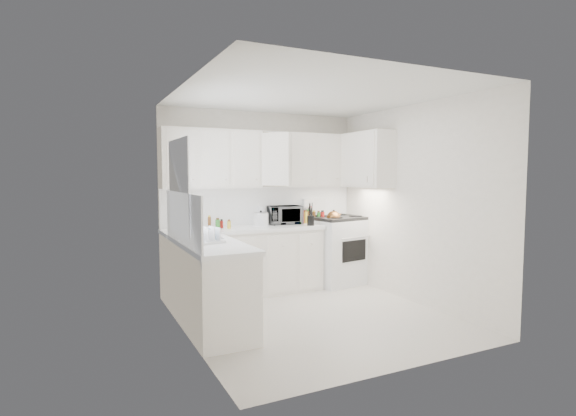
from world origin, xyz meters
TOP-DOWN VIEW (x-y plane):
  - floor at (0.00, 0.00)m, footprint 3.20×3.20m
  - ceiling at (0.00, 0.00)m, footprint 3.20×3.20m
  - wall_back at (0.00, 1.60)m, footprint 3.00×0.00m
  - wall_front at (0.00, -1.60)m, footprint 3.00×0.00m
  - wall_left at (-1.50, 0.00)m, footprint 0.00×3.20m
  - wall_right at (1.50, 0.00)m, footprint 0.00×3.20m
  - window_blinds at (-1.48, 0.35)m, footprint 0.06×0.96m
  - lower_cabinets_back at (-0.39, 1.30)m, footprint 2.22×0.60m
  - lower_cabinets_left at (-1.20, 0.20)m, footprint 0.60×1.60m
  - countertop_back at (-0.39, 1.29)m, footprint 2.24×0.64m
  - countertop_left at (-1.19, 0.20)m, footprint 0.64×1.62m
  - backsplash_back at (0.00, 1.59)m, footprint 2.98×0.02m
  - backsplash_left at (-1.49, 0.20)m, footprint 0.02×1.60m
  - upper_cabinets_back at (0.00, 1.44)m, footprint 3.00×0.33m
  - upper_cabinets_right at (1.33, 0.82)m, footprint 0.33×0.90m
  - sink at (-1.19, 0.55)m, footprint 0.42×0.38m
  - stove at (1.15, 1.29)m, footprint 0.97×0.85m
  - tea_kettle at (0.97, 1.13)m, footprint 0.26×0.22m
  - frying_pan at (1.33, 1.45)m, footprint 0.39×0.47m
  - microwave at (0.30, 1.44)m, footprint 0.52×0.33m
  - rice_cooker at (-0.10, 1.38)m, footprint 0.27×0.27m
  - paper_towel at (-0.03, 1.52)m, footprint 0.12×0.12m
  - utensil_crock at (0.56, 1.10)m, footprint 0.13×0.13m
  - dish_rack at (-1.26, 0.15)m, footprint 0.41×0.34m
  - spice_left_0 at (-0.85, 1.42)m, footprint 0.06×0.06m
  - spice_left_1 at (-0.78, 1.33)m, footprint 0.06×0.06m
  - spice_left_2 at (-0.70, 1.42)m, footprint 0.06×0.06m
  - spice_left_3 at (-0.62, 1.33)m, footprint 0.06×0.06m
  - sauce_right_0 at (0.58, 1.46)m, footprint 0.06×0.06m
  - sauce_right_1 at (0.64, 1.40)m, footprint 0.06×0.06m
  - sauce_right_2 at (0.69, 1.46)m, footprint 0.06×0.06m
  - sauce_right_3 at (0.74, 1.40)m, footprint 0.06×0.06m
  - sauce_right_4 at (0.80, 1.46)m, footprint 0.06×0.06m
  - sauce_right_5 at (0.85, 1.40)m, footprint 0.06×0.06m
  - sauce_right_6 at (0.91, 1.46)m, footprint 0.06×0.06m

SIDE VIEW (x-z plane):
  - floor at x=0.00m, z-range 0.00..0.00m
  - lower_cabinets_back at x=-0.39m, z-range 0.00..0.90m
  - lower_cabinets_left at x=-1.20m, z-range 0.00..0.90m
  - stove at x=1.15m, z-range 0.00..1.33m
  - countertop_back at x=-0.39m, z-range 0.90..0.95m
  - countertop_left at x=-1.19m, z-range 0.90..0.95m
  - frying_pan at x=1.33m, z-range 0.95..0.98m
  - spice_left_0 at x=-0.85m, z-range 0.95..1.08m
  - spice_left_1 at x=-0.78m, z-range 0.95..1.08m
  - spice_left_2 at x=-0.70m, z-range 0.95..1.08m
  - spice_left_3 at x=-0.62m, z-range 0.95..1.08m
  - sauce_right_0 at x=0.58m, z-range 0.95..1.14m
  - sauce_right_1 at x=0.64m, z-range 0.95..1.14m
  - sauce_right_2 at x=0.69m, z-range 0.95..1.14m
  - sauce_right_3 at x=0.74m, z-range 0.95..1.14m
  - sauce_right_4 at x=0.80m, z-range 0.95..1.14m
  - sauce_right_5 at x=0.85m, z-range 0.95..1.14m
  - sauce_right_6 at x=0.91m, z-range 0.95..1.14m
  - dish_rack at x=-1.26m, z-range 0.95..1.15m
  - tea_kettle at x=0.97m, z-range 0.94..1.18m
  - rice_cooker at x=-0.10m, z-range 0.95..1.17m
  - sink at x=-1.19m, z-range 0.92..1.22m
  - paper_towel at x=-0.03m, z-range 0.95..1.22m
  - microwave at x=0.30m, z-range 0.95..1.28m
  - utensil_crock at x=0.56m, z-range 0.95..1.29m
  - backsplash_back at x=0.00m, z-range 0.95..1.50m
  - backsplash_left at x=-1.49m, z-range 0.95..1.50m
  - wall_back at x=0.00m, z-range -0.20..2.80m
  - wall_front at x=0.00m, z-range -0.20..2.80m
  - wall_left at x=-1.50m, z-range -0.30..2.90m
  - wall_right at x=1.50m, z-range -0.30..2.90m
  - upper_cabinets_back at x=0.00m, z-range 1.10..1.90m
  - upper_cabinets_right at x=1.33m, z-range 1.10..1.90m
  - window_blinds at x=-1.48m, z-range 1.02..2.08m
  - ceiling at x=0.00m, z-range 2.60..2.60m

